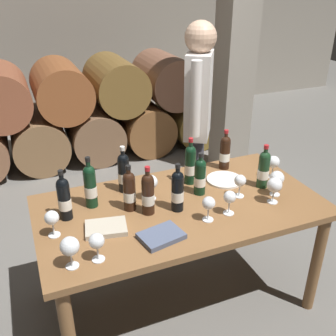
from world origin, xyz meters
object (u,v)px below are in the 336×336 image
wine_bottle_2 (264,169)px  leather_ledger (161,236)px  sommelier_presenting (198,112)px  wine_bottle_8 (178,190)px  wine_glass_8 (70,247)px  tasting_notebook (106,228)px  wine_glass_9 (52,219)px  wine_bottle_1 (64,198)px  wine_glass_2 (209,204)px  wine_glass_3 (274,186)px  wine_glass_7 (151,183)px  wine_glass_5 (240,181)px  wine_bottle_5 (124,172)px  serving_plate (225,180)px  wine_bottle_9 (148,193)px  wine_glass_1 (277,179)px  wine_bottle_6 (90,186)px  wine_glass_6 (273,162)px  wine_bottle_0 (225,152)px  wine_bottle_4 (129,191)px  wine_bottle_7 (200,176)px  wine_bottle_3 (190,164)px

wine_bottle_2 → leather_ledger: (-0.81, -0.26, -0.11)m
leather_ledger → sommelier_presenting: bearing=43.7°
wine_bottle_2 → wine_bottle_8: wine_bottle_8 is taller
wine_glass_8 → tasting_notebook: bearing=45.6°
wine_glass_9 → sommelier_presenting: size_ratio=0.09×
wine_bottle_1 → wine_glass_2: wine_bottle_1 is taller
wine_glass_3 → wine_glass_7: 0.74m
wine_glass_5 → wine_glass_9: wine_glass_9 is taller
wine_bottle_5 → wine_glass_5: wine_bottle_5 is taller
wine_bottle_8 → serving_plate: size_ratio=1.24×
leather_ledger → wine_bottle_9: bearing=73.8°
wine_glass_1 → wine_glass_3: wine_glass_3 is taller
wine_bottle_6 → wine_glass_1: 1.13m
wine_glass_6 → leather_ledger: (-0.94, -0.35, -0.10)m
tasting_notebook → wine_bottle_5: bearing=70.8°
wine_bottle_0 → wine_bottle_1: size_ratio=0.96×
wine_glass_6 → sommelier_presenting: bearing=109.6°
wine_bottle_1 → wine_bottle_4: (0.36, -0.05, -0.01)m
wine_bottle_1 → sommelier_presenting: 1.31m
wine_glass_3 → leather_ledger: 0.76m
wine_bottle_6 → wine_glass_8: bearing=-112.3°
wine_bottle_4 → wine_bottle_6: (-0.20, 0.12, 0.01)m
wine_bottle_4 → wine_glass_2: (0.37, -0.28, -0.02)m
wine_glass_1 → wine_glass_9: bearing=176.1°
wine_glass_6 → tasting_notebook: wine_glass_6 is taller
wine_bottle_8 → wine_glass_3: bearing=-14.4°
wine_glass_6 → serving_plate: 0.35m
wine_glass_5 → serving_plate: wine_glass_5 is taller
wine_bottle_2 → wine_bottle_7: bearing=169.4°
leather_ledger → sommelier_presenting: (0.71, 1.02, 0.27)m
wine_glass_5 → tasting_notebook: size_ratio=0.67×
wine_glass_8 → wine_bottle_6: bearing=67.7°
wine_bottle_0 → sommelier_presenting: size_ratio=0.17×
wine_bottle_1 → wine_glass_5: bearing=-9.0°
wine_bottle_6 → wine_bottle_9: bearing=-34.9°
wine_bottle_9 → wine_glass_5: size_ratio=2.01×
wine_glass_9 → wine_bottle_5: bearing=33.3°
wine_bottle_7 → wine_glass_8: bearing=-155.8°
wine_glass_9 → wine_bottle_2: bearing=1.2°
wine_bottle_8 → wine_glass_3: size_ratio=1.80×
wine_bottle_6 → wine_glass_6: size_ratio=2.04×
wine_glass_1 → leather_ledger: size_ratio=0.74×
wine_glass_8 → wine_bottle_3: bearing=31.8°
tasting_notebook → leather_ledger: bearing=-25.0°
wine_bottle_8 → wine_glass_7: (-0.10, 0.17, -0.02)m
wine_bottle_5 → wine_glass_6: wine_bottle_5 is taller
wine_bottle_1 → serving_plate: 1.06m
wine_bottle_3 → wine_bottle_2: bearing=-28.8°
wine_bottle_8 → wine_glass_1: wine_bottle_8 is taller
wine_bottle_9 → wine_bottle_5: bearing=100.3°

